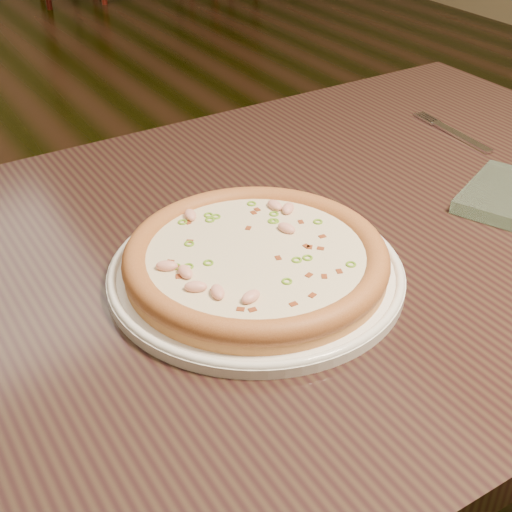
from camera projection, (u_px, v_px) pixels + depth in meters
hero_table at (312, 292)px, 0.96m from camera, size 1.20×0.80×0.75m
plate at (256, 272)px, 0.81m from camera, size 0.34×0.34×0.02m
pizza at (256, 258)px, 0.80m from camera, size 0.30×0.30×0.03m
fork at (455, 133)px, 1.15m from camera, size 0.03×0.18×0.00m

